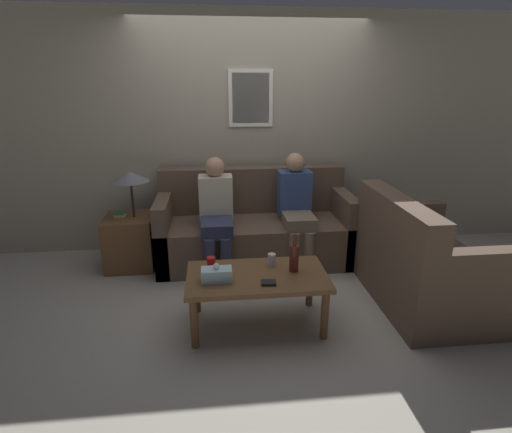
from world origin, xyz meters
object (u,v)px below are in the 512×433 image
(couch_main, at_px, (255,229))
(couch_side, at_px, (421,267))
(wine_bottle, at_px, (294,257))
(person_left, at_px, (216,211))
(coffee_table, at_px, (257,281))
(drinking_glass, at_px, (272,260))
(person_right, at_px, (296,206))

(couch_main, relative_size, couch_side, 1.58)
(wine_bottle, xyz_separation_m, person_left, (-0.59, 1.02, 0.07))
(coffee_table, height_order, drinking_glass, drinking_glass)
(couch_main, xyz_separation_m, wine_bottle, (0.18, -1.25, 0.23))
(person_left, bearing_deg, couch_main, 29.02)
(couch_side, height_order, coffee_table, couch_side)
(wine_bottle, relative_size, person_left, 0.27)
(coffee_table, distance_m, person_left, 1.12)
(couch_main, xyz_separation_m, drinking_glass, (0.02, -1.13, 0.16))
(coffee_table, bearing_deg, wine_bottle, 6.33)
(couch_main, distance_m, drinking_glass, 1.14)
(drinking_glass, distance_m, person_right, 1.07)
(couch_main, bearing_deg, drinking_glass, -88.92)
(person_right, bearing_deg, person_left, -174.74)
(drinking_glass, distance_m, person_left, 1.01)
(couch_side, height_order, person_right, person_right)
(wine_bottle, height_order, drinking_glass, wine_bottle)
(coffee_table, xyz_separation_m, person_right, (0.54, 1.13, 0.26))
(drinking_glass, xyz_separation_m, person_left, (-0.43, 0.90, 0.14))
(drinking_glass, relative_size, person_right, 0.09)
(wine_bottle, bearing_deg, couch_side, 8.15)
(couch_main, distance_m, person_right, 0.54)
(wine_bottle, bearing_deg, couch_main, 98.33)
(couch_main, distance_m, person_left, 0.56)
(couch_side, xyz_separation_m, coffee_table, (-1.46, -0.20, 0.05))
(drinking_glass, height_order, person_right, person_right)
(couch_main, xyz_separation_m, person_right, (0.42, -0.15, 0.31))
(coffee_table, bearing_deg, person_right, 64.52)
(couch_main, relative_size, person_right, 1.75)
(couch_main, height_order, person_left, person_left)
(wine_bottle, xyz_separation_m, person_right, (0.24, 1.10, 0.08))
(couch_side, bearing_deg, person_right, 44.94)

